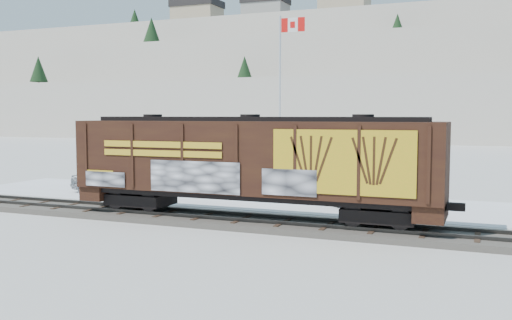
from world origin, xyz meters
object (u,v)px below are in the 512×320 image
at_px(car_silver, 105,181).
at_px(car_white, 221,183).
at_px(hopper_railcar, 250,161).
at_px(car_dark, 376,196).
at_px(flagpole, 281,122).

bearing_deg(car_silver, car_white, -75.49).
xyz_separation_m(hopper_railcar, car_silver, (-12.68, 6.23, -2.14)).
bearing_deg(car_dark, car_silver, 104.68).
bearing_deg(hopper_railcar, car_white, 123.71).
relative_size(flagpole, car_dark, 2.40).
relative_size(flagpole, car_silver, 2.70).
relative_size(hopper_railcar, car_silver, 3.79).
bearing_deg(flagpole, car_silver, -133.08).
bearing_deg(car_dark, hopper_railcar, 158.50).
distance_m(car_white, car_dark, 10.04).
xyz_separation_m(car_silver, car_white, (7.34, 1.77, -0.03)).
xyz_separation_m(car_silver, car_dark, (17.24, 0.06, -0.03)).
bearing_deg(car_white, hopper_railcar, -150.75).
distance_m(hopper_railcar, car_white, 9.85).
xyz_separation_m(hopper_railcar, flagpole, (-4.01, 15.49, 1.59)).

